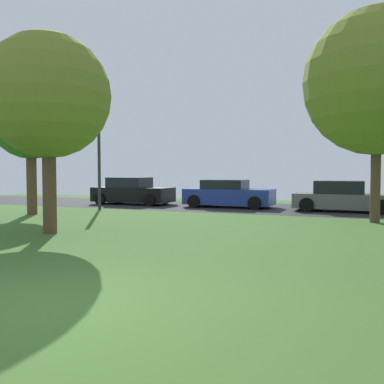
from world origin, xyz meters
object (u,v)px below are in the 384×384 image
Objects in this scene: parked_car_grey at (343,197)px; parked_car_blue at (228,194)px; maple_tree_near at (31,120)px; birch_tree_lone at (48,96)px; parked_car_black at (132,192)px; oak_tree_right at (378,82)px; street_lamp_post at (99,162)px.

parked_car_blue is at bearing 178.25° from parked_car_grey.
maple_tree_near is 0.98× the size of birch_tree_lone.
parked_car_grey is at bearing -0.01° from parked_car_black.
birch_tree_lone is at bearing -143.65° from oak_tree_right.
maple_tree_near is at bearing -135.11° from parked_car_blue.
maple_tree_near is 1.28× the size of parked_car_blue.
parked_car_black is (1.08, 6.40, -3.28)m from maple_tree_near.
oak_tree_right reaches higher than birch_tree_lone.
parked_car_black is (-3.41, 10.45, -3.29)m from birch_tree_lone.
maple_tree_near reaches higher than parked_car_blue.
oak_tree_right is 12.26m from street_lamp_post.
parked_car_black is 0.99× the size of parked_car_grey.
parked_car_grey is (7.59, 10.45, -3.34)m from birch_tree_lone.
birch_tree_lone reaches higher than parked_car_black.
maple_tree_near is 14.07m from parked_car_grey.
parked_car_black is at bearing 179.99° from parked_car_grey.
maple_tree_near reaches higher than parked_car_grey.
birch_tree_lone is at bearing -125.98° from parked_car_grey.
birch_tree_lone is 1.32× the size of parked_car_black.
street_lamp_post is at bearing -145.02° from parked_car_blue.
birch_tree_lone reaches higher than parked_car_grey.
oak_tree_right is 13.55m from parked_car_black.
parked_car_blue is (6.59, 6.57, -3.31)m from maple_tree_near.
street_lamp_post is (-10.72, -3.49, 1.62)m from parked_car_grey.
street_lamp_post is (-5.23, -3.66, 1.60)m from parked_car_blue.
oak_tree_right is 11.00m from birch_tree_lone.
maple_tree_near is at bearing -169.57° from oak_tree_right.
parked_car_black is 0.97× the size of street_lamp_post.
birch_tree_lone is at bearing -71.92° from parked_car_black.
oak_tree_right is 1.70× the size of parked_car_blue.
oak_tree_right is 1.70× the size of parked_car_grey.
maple_tree_near is 6.05m from birch_tree_lone.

